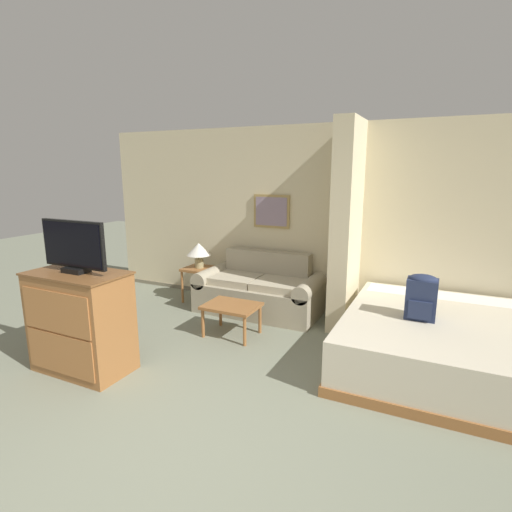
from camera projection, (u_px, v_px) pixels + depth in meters
name	position (u px, v px, depth m)	size (l,w,h in m)	color
ground_plane	(146.00, 471.00, 2.70)	(20.00, 20.00, 0.00)	gray
wall_back	(314.00, 220.00, 5.63)	(6.93, 0.16, 2.60)	beige
wall_partition_pillar	(346.00, 226.00, 5.00)	(0.24, 0.77, 2.60)	beige
couch	(260.00, 291.00, 5.68)	(1.75, 0.84, 0.83)	tan
coffee_table	(232.00, 309.00, 4.85)	(0.65, 0.50, 0.39)	#996033
side_table	(199.00, 273.00, 6.10)	(0.44, 0.44, 0.53)	#996033
table_lamp	(199.00, 250.00, 6.02)	(0.37, 0.37, 0.38)	tan
tv_dresser	(81.00, 322.00, 3.97)	(0.99, 0.56, 1.02)	#996033
tv	(74.00, 247.00, 3.81)	(0.78, 0.16, 0.51)	black
bed	(434.00, 341.00, 4.11)	(1.78, 2.15, 0.53)	#996033
backpack	(422.00, 296.00, 3.97)	(0.29, 0.24, 0.46)	#232D4C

